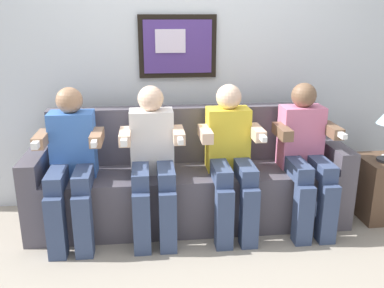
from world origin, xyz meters
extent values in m
plane|color=#9E9384|center=(0.00, 0.00, 0.00)|extent=(6.31, 6.31, 0.00)
cube|color=silver|center=(0.00, 0.77, 1.30)|extent=(4.86, 0.05, 2.60)
cube|color=black|center=(-0.05, 0.72, 1.35)|extent=(0.63, 0.03, 0.50)
cube|color=#4C337F|center=(-0.05, 0.71, 1.35)|extent=(0.55, 0.02, 0.42)
cube|color=silver|center=(-0.11, 0.70, 1.40)|extent=(0.24, 0.02, 0.18)
cube|color=#514C56|center=(0.00, 0.29, 0.23)|extent=(2.18, 0.58, 0.45)
cube|color=#514C56|center=(0.00, 0.51, 0.68)|extent=(2.18, 0.14, 0.45)
cube|color=#514C56|center=(-1.16, 0.29, 0.31)|extent=(0.14, 0.58, 0.62)
cube|color=#514C56|center=(1.16, 0.29, 0.31)|extent=(0.14, 0.58, 0.62)
cube|color=#3F72CC|center=(-0.87, 0.28, 0.69)|extent=(0.32, 0.20, 0.48)
sphere|color=#9E7556|center=(-0.87, 0.28, 1.02)|extent=(0.19, 0.19, 0.19)
cube|color=#38476B|center=(-0.96, 0.08, 0.51)|extent=(0.12, 0.40, 0.12)
cube|color=#38476B|center=(-0.78, 0.08, 0.51)|extent=(0.12, 0.40, 0.12)
cube|color=#38476B|center=(-0.96, -0.12, 0.23)|extent=(0.12, 0.12, 0.45)
cube|color=#38476B|center=(-0.78, -0.12, 0.23)|extent=(0.12, 0.12, 0.45)
cube|color=#9E7556|center=(-1.06, 0.16, 0.77)|extent=(0.08, 0.28, 0.08)
cube|color=#9E7556|center=(-0.68, 0.16, 0.77)|extent=(0.08, 0.28, 0.08)
cube|color=white|center=(-0.68, 0.00, 0.78)|extent=(0.04, 0.13, 0.04)
cube|color=white|center=(-1.06, 0.00, 0.78)|extent=(0.04, 0.10, 0.04)
cube|color=white|center=(-0.29, 0.28, 0.69)|extent=(0.32, 0.20, 0.48)
sphere|color=beige|center=(-0.29, 0.28, 1.02)|extent=(0.19, 0.19, 0.19)
cube|color=#38476B|center=(-0.38, 0.08, 0.51)|extent=(0.12, 0.40, 0.12)
cube|color=#38476B|center=(-0.20, 0.08, 0.51)|extent=(0.12, 0.40, 0.12)
cube|color=#38476B|center=(-0.38, -0.12, 0.23)|extent=(0.12, 0.12, 0.45)
cube|color=#38476B|center=(-0.20, -0.12, 0.23)|extent=(0.12, 0.12, 0.45)
cube|color=beige|center=(-0.48, 0.16, 0.77)|extent=(0.08, 0.28, 0.08)
cube|color=beige|center=(-0.10, 0.16, 0.77)|extent=(0.08, 0.28, 0.08)
cube|color=white|center=(-0.10, 0.00, 0.78)|extent=(0.04, 0.13, 0.04)
cube|color=white|center=(-0.48, 0.00, 0.78)|extent=(0.04, 0.10, 0.04)
cube|color=yellow|center=(0.29, 0.28, 0.69)|extent=(0.32, 0.20, 0.48)
sphere|color=beige|center=(0.29, 0.28, 1.02)|extent=(0.19, 0.19, 0.19)
cube|color=#38476B|center=(0.20, 0.08, 0.51)|extent=(0.12, 0.40, 0.12)
cube|color=#38476B|center=(0.38, 0.08, 0.51)|extent=(0.12, 0.40, 0.12)
cube|color=#38476B|center=(0.20, -0.12, 0.23)|extent=(0.12, 0.12, 0.45)
cube|color=#38476B|center=(0.38, -0.12, 0.23)|extent=(0.12, 0.12, 0.45)
cube|color=beige|center=(0.10, 0.16, 0.77)|extent=(0.08, 0.28, 0.08)
cube|color=beige|center=(0.48, 0.16, 0.77)|extent=(0.08, 0.28, 0.08)
cube|color=white|center=(0.48, 0.00, 0.78)|extent=(0.04, 0.13, 0.04)
cube|color=pink|center=(0.87, 0.28, 0.69)|extent=(0.32, 0.20, 0.48)
sphere|color=brown|center=(0.87, 0.28, 1.02)|extent=(0.19, 0.19, 0.19)
cube|color=#38476B|center=(0.78, 0.08, 0.51)|extent=(0.12, 0.40, 0.12)
cube|color=#38476B|center=(0.96, 0.08, 0.51)|extent=(0.12, 0.40, 0.12)
cube|color=#38476B|center=(0.78, -0.12, 0.23)|extent=(0.12, 0.12, 0.45)
cube|color=#38476B|center=(0.96, -0.12, 0.23)|extent=(0.12, 0.12, 0.45)
cube|color=brown|center=(0.68, 0.16, 0.77)|extent=(0.08, 0.28, 0.08)
cube|color=brown|center=(1.06, 0.16, 0.77)|extent=(0.08, 0.28, 0.08)
cube|color=white|center=(1.06, 0.00, 0.78)|extent=(0.04, 0.13, 0.04)
cube|color=brown|center=(1.58, 0.22, 0.25)|extent=(0.40, 0.40, 0.50)
camera|label=1|loc=(-0.32, -2.73, 1.62)|focal=39.18mm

